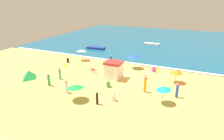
{
  "coord_description": "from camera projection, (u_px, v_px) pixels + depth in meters",
  "views": [
    {
      "loc": [
        10.5,
        -26.32,
        11.43
      ],
      "look_at": [
        -1.41,
        -0.2,
        0.8
      ],
      "focal_mm": 32.06,
      "sensor_mm": 36.0,
      "label": 1
    }
  ],
  "objects": [
    {
      "name": "ground_plane",
      "position": [
        121.0,
        76.0,
        30.51
      ],
      "size": [
        60.0,
        60.0,
        0.0
      ],
      "primitive_type": "plane",
      "color": "#EDBC60"
    },
    {
      "name": "ocean_water",
      "position": [
        160.0,
        41.0,
        54.39
      ],
      "size": [
        60.0,
        44.0,
        0.1
      ],
      "primitive_type": "cube",
      "color": "#196084",
      "rests_on": "ground_plane"
    },
    {
      "name": "wave_breaker_foam",
      "position": [
        134.0,
        63.0,
        35.85
      ],
      "size": [
        57.0,
        0.7,
        0.01
      ],
      "primitive_type": "cube",
      "color": "white",
      "rests_on": "ocean_water"
    },
    {
      "name": "lifeguard_cabana",
      "position": [
        114.0,
        70.0,
        29.3
      ],
      "size": [
        2.4,
        2.27,
        2.56
      ],
      "color": "white",
      "rests_on": "ground_plane"
    },
    {
      "name": "beach_umbrella_0",
      "position": [
        176.0,
        72.0,
        27.6
      ],
      "size": [
        2.46,
        2.46,
        1.94
      ],
      "color": "#4C3823",
      "rests_on": "ground_plane"
    },
    {
      "name": "beach_umbrella_1",
      "position": [
        82.0,
        51.0,
        37.29
      ],
      "size": [
        2.39,
        2.4,
        2.17
      ],
      "color": "#4C3823",
      "rests_on": "ground_plane"
    },
    {
      "name": "beach_umbrella_2",
      "position": [
        75.0,
        86.0,
        22.93
      ],
      "size": [
        2.82,
        2.82,
        2.03
      ],
      "color": "silver",
      "rests_on": "ground_plane"
    },
    {
      "name": "beach_umbrella_3",
      "position": [
        163.0,
        88.0,
        22.16
      ],
      "size": [
        2.36,
        2.36,
        2.19
      ],
      "color": "#4C3823",
      "rests_on": "ground_plane"
    },
    {
      "name": "beach_umbrella_4",
      "position": [
        134.0,
        56.0,
        33.12
      ],
      "size": [
        2.74,
        2.75,
        2.38
      ],
      "color": "silver",
      "rests_on": "ground_plane"
    },
    {
      "name": "beach_tent",
      "position": [
        29.0,
        74.0,
        29.32
      ],
      "size": [
        2.01,
        2.41,
        1.28
      ],
      "color": "green",
      "rests_on": "ground_plane"
    },
    {
      "name": "parked_bicycle",
      "position": [
        93.0,
        71.0,
        31.51
      ],
      "size": [
        1.76,
        0.58,
        0.76
      ],
      "color": "black",
      "rests_on": "ground_plane"
    },
    {
      "name": "beachgoer_0",
      "position": [
        177.0,
        91.0,
        23.76
      ],
      "size": [
        0.47,
        0.47,
        1.82
      ],
      "color": "blue",
      "rests_on": "ground_plane"
    },
    {
      "name": "beachgoer_1",
      "position": [
        66.0,
        87.0,
        24.94
      ],
      "size": [
        0.53,
        0.53,
        1.62
      ],
      "color": "white",
      "rests_on": "ground_plane"
    },
    {
      "name": "beachgoer_2",
      "position": [
        154.0,
        69.0,
        32.06
      ],
      "size": [
        0.65,
        0.65,
        0.93
      ],
      "color": "#D84CA5",
      "rests_on": "ground_plane"
    },
    {
      "name": "beachgoer_3",
      "position": [
        114.0,
        97.0,
        23.16
      ],
      "size": [
        0.52,
        0.52,
        0.92
      ],
      "color": "white",
      "rests_on": "ground_plane"
    },
    {
      "name": "beachgoer_4",
      "position": [
        108.0,
        84.0,
        26.71
      ],
      "size": [
        0.6,
        0.6,
        0.87
      ],
      "color": "green",
      "rests_on": "ground_plane"
    },
    {
      "name": "beachgoer_5",
      "position": [
        97.0,
        98.0,
        22.25
      ],
      "size": [
        0.33,
        0.33,
        1.59
      ],
      "color": "black",
      "rests_on": "ground_plane"
    },
    {
      "name": "beachgoer_6",
      "position": [
        146.0,
        76.0,
        29.41
      ],
      "size": [
        0.43,
        0.43,
        0.89
      ],
      "color": "white",
      "rests_on": "ground_plane"
    },
    {
      "name": "beachgoer_7",
      "position": [
        68.0,
        60.0,
        36.53
      ],
      "size": [
        0.51,
        0.51,
        0.95
      ],
      "color": "black",
      "rests_on": "ground_plane"
    },
    {
      "name": "beachgoer_8",
      "position": [
        145.0,
        85.0,
        25.11
      ],
      "size": [
        0.46,
        0.46,
        1.92
      ],
      "color": "orange",
      "rests_on": "ground_plane"
    },
    {
      "name": "beachgoer_9",
      "position": [
        60.0,
        74.0,
        28.92
      ],
      "size": [
        0.41,
        0.41,
        1.79
      ],
      "color": "green",
      "rests_on": "ground_plane"
    },
    {
      "name": "beachgoer_10",
      "position": [
        111.0,
        60.0,
        35.41
      ],
      "size": [
        0.39,
        0.39,
        1.63
      ],
      "color": "black",
      "rests_on": "ground_plane"
    },
    {
      "name": "beachgoer_11",
      "position": [
        49.0,
        80.0,
        26.89
      ],
      "size": [
        0.52,
        0.52,
        1.76
      ],
      "color": "green",
      "rests_on": "ground_plane"
    },
    {
      "name": "beach_towel_0",
      "position": [
        155.0,
        70.0,
        33.08
      ],
      "size": [
        1.82,
        1.6,
        0.01
      ],
      "color": "orange",
      "rests_on": "ground_plane"
    },
    {
      "name": "beach_towel_1",
      "position": [
        66.0,
        66.0,
        35.01
      ],
      "size": [
        1.36,
        1.62,
        0.01
      ],
      "color": "orange",
      "rests_on": "ground_plane"
    },
    {
      "name": "small_boat_0",
      "position": [
        152.0,
        44.0,
        49.27
      ],
      "size": [
        3.84,
        1.29,
        0.44
      ],
      "color": "white",
      "rests_on": "ocean_water"
    },
    {
      "name": "small_boat_1",
      "position": [
        96.0,
        48.0,
        45.66
      ],
      "size": [
        4.28,
        1.75,
        0.45
      ],
      "color": "navy",
      "rests_on": "ocean_water"
    }
  ]
}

